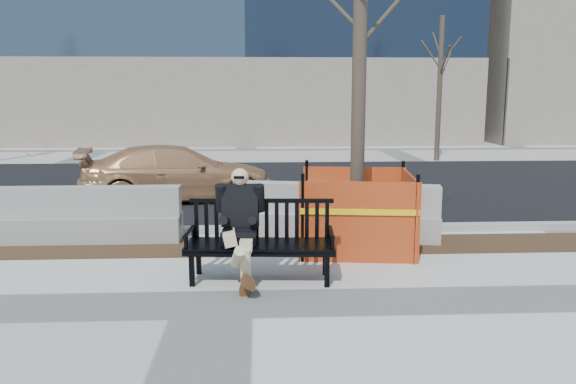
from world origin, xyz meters
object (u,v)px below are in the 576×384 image
at_px(jersey_barrier_left, 84,241).
at_px(jersey_barrier_right, 340,238).
at_px(bench, 261,280).
at_px(sedan, 178,200).
at_px(tree_fence, 356,248).
at_px(seated_man, 241,279).

bearing_deg(jersey_barrier_left, jersey_barrier_right, -0.30).
distance_m(bench, sedan, 6.23).
height_order(tree_fence, sedan, tree_fence).
height_order(bench, seated_man, seated_man).
relative_size(sedan, jersey_barrier_left, 1.34).
bearing_deg(sedan, bench, -173.20).
xyz_separation_m(seated_man, tree_fence, (1.82, 1.49, 0.00)).
xyz_separation_m(bench, sedan, (-1.89, 5.94, 0.00)).
bearing_deg(jersey_barrier_right, sedan, 142.55).
relative_size(jersey_barrier_left, jersey_barrier_right, 0.98).
xyz_separation_m(bench, tree_fence, (1.55, 1.56, 0.00)).
bearing_deg(tree_fence, jersey_barrier_right, 104.11).
distance_m(bench, seated_man, 0.28).
xyz_separation_m(tree_fence, sedan, (-3.44, 4.38, 0.00)).
xyz_separation_m(tree_fence, jersey_barrier_right, (-0.17, 0.66, 0.00)).
bearing_deg(tree_fence, bench, -134.82).
height_order(sedan, jersey_barrier_left, sedan).
bearing_deg(sedan, seated_man, -175.45).
bearing_deg(tree_fence, seated_man, -140.83).
distance_m(sedan, jersey_barrier_right, 4.96).
relative_size(bench, jersey_barrier_left, 0.62).
bearing_deg(sedan, jersey_barrier_left, 152.64).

